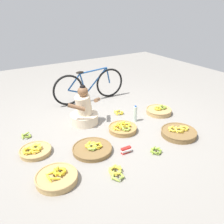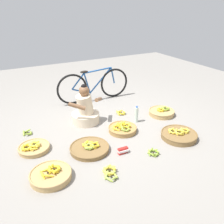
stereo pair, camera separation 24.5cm
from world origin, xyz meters
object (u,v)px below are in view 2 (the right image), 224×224
object	(u,v)px
banana_basket_back_right	(90,148)
loose_bananas_near_vendor	(121,113)
banana_basket_mid_right	(123,129)
water_bottle	(136,115)
bicycle_leaning	(94,85)
banana_basket_mid_left	(34,147)
loose_bananas_front_center	(28,133)
banana_basket_back_left	(51,175)
vendor_woman_front	(85,111)
packet_carton_stack	(123,151)
loose_bananas_front_right	(110,172)
loose_bananas_near_bicycle	(154,153)
banana_basket_back_center	(162,112)
banana_basket_front_left	(179,135)

from	to	relation	value
banana_basket_back_right	loose_bananas_near_vendor	bearing A→B (deg)	39.75
banana_basket_mid_right	water_bottle	xyz separation A→B (m)	(0.41, 0.19, 0.10)
bicycle_leaning	banana_basket_mid_left	size ratio (longest dim) A/B	3.56
banana_basket_mid_left	banana_basket_back_right	bearing A→B (deg)	-28.46
loose_bananas_front_center	loose_bananas_near_vendor	distance (m)	1.82
loose_bananas_front_center	banana_basket_back_left	bearing A→B (deg)	-87.23
vendor_woman_front	water_bottle	xyz separation A→B (m)	(0.85, -0.45, -0.09)
banana_basket_mid_right	packet_carton_stack	distance (m)	0.66
banana_basket_back_left	loose_bananas_front_right	size ratio (longest dim) A/B	1.71
loose_bananas_near_bicycle	water_bottle	distance (m)	1.06
water_bottle	banana_basket_mid_right	bearing A→B (deg)	-155.18
loose_bananas_front_right	banana_basket_mid_left	bearing A→B (deg)	126.88
vendor_woman_front	banana_basket_back_center	world-z (taller)	vendor_woman_front
bicycle_leaning	loose_bananas_front_center	size ratio (longest dim) A/B	9.97
banana_basket_mid_left	bicycle_leaning	bearing A→B (deg)	40.48
vendor_woman_front	banana_basket_mid_right	size ratio (longest dim) A/B	1.51
bicycle_leaning	loose_bananas_near_bicycle	xyz separation A→B (m)	(-0.08, -2.36, -0.33)
banana_basket_front_left	packet_carton_stack	xyz separation A→B (m)	(-1.05, 0.06, -0.01)
vendor_woman_front	banana_basket_back_right	size ratio (longest dim) A/B	1.24
bicycle_leaning	loose_bananas_near_vendor	distance (m)	1.00
banana_basket_mid_right	loose_bananas_front_center	distance (m)	1.65
banana_basket_back_center	loose_bananas_near_vendor	xyz separation A→B (m)	(-0.71, 0.42, -0.03)
vendor_woman_front	banana_basket_front_left	bearing A→B (deg)	-47.42
loose_bananas_near_bicycle	loose_bananas_front_center	world-z (taller)	same
banana_basket_mid_right	banana_basket_front_left	size ratio (longest dim) A/B	0.83
banana_basket_back_right	banana_basket_back_left	bearing A→B (deg)	-153.34
banana_basket_back_left	packet_carton_stack	world-z (taller)	banana_basket_back_left
banana_basket_back_right	water_bottle	bearing A→B (deg)	21.51
banana_basket_mid_right	loose_bananas_near_bicycle	xyz separation A→B (m)	(0.07, -0.81, -0.03)
banana_basket_back_right	banana_basket_back_left	distance (m)	0.77
vendor_woman_front	loose_bananas_front_center	distance (m)	1.08
loose_bananas_front_right	loose_bananas_front_center	world-z (taller)	loose_bananas_front_right
banana_basket_front_left	banana_basket_back_left	distance (m)	2.16
banana_basket_back_center	banana_basket_mid_right	bearing A→B (deg)	-168.68
banana_basket_mid_left	loose_bananas_near_bicycle	distance (m)	1.83
water_bottle	packet_carton_stack	world-z (taller)	water_bottle
banana_basket_mid_left	loose_bananas_near_bicycle	xyz separation A→B (m)	(1.57, -0.95, -0.02)
vendor_woman_front	water_bottle	world-z (taller)	vendor_woman_front
banana_basket_front_left	banana_basket_mid_left	bearing A→B (deg)	160.83
banana_basket_front_left	loose_bananas_near_bicycle	xyz separation A→B (m)	(-0.66, -0.18, -0.03)
banana_basket_back_left	packet_carton_stack	xyz separation A→B (m)	(1.11, 0.04, -0.01)
banana_basket_back_left	packet_carton_stack	bearing A→B (deg)	2.09
banana_basket_mid_left	banana_basket_back_left	xyz separation A→B (m)	(0.07, -0.76, 0.01)
loose_bananas_front_right	loose_bananas_front_center	bearing A→B (deg)	116.15
banana_basket_back_right	loose_bananas_front_center	size ratio (longest dim) A/B	3.57
bicycle_leaning	loose_bananas_front_center	bearing A→B (deg)	-152.32
vendor_woman_front	water_bottle	bearing A→B (deg)	-27.80
vendor_woman_front	banana_basket_mid_right	world-z (taller)	vendor_woman_front
banana_basket_front_left	banana_basket_back_center	world-z (taller)	same
banana_basket_mid_left	water_bottle	distance (m)	1.91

